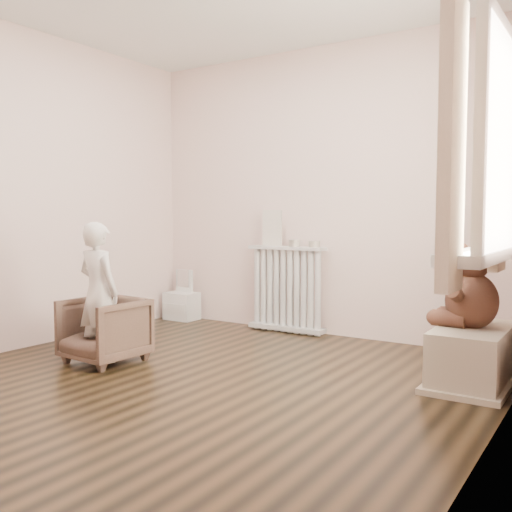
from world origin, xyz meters
The scene contains 18 objects.
floor centered at (0.00, 0.00, 0.00)m, with size 3.60×3.60×0.01m, color black.
back_wall centered at (0.00, 1.80, 1.30)m, with size 3.60×0.02×2.60m, color white.
left_wall centered at (-1.80, 0.00, 1.30)m, with size 0.02×3.60×2.60m, color white.
right_wall centered at (1.80, 0.00, 1.30)m, with size 0.02×3.60×2.60m, color white.
window centered at (1.76, 0.30, 1.45)m, with size 0.03×0.90×1.10m, color white.
window_sill centered at (1.67, 0.30, 0.87)m, with size 0.22×1.10×0.06m, color silver.
curtain_left centered at (1.65, -0.27, 1.39)m, with size 0.06×0.26×1.30m, color beige.
curtain_right centered at (1.65, 0.87, 1.39)m, with size 0.06×0.26×1.30m, color beige.
radiator centered at (-0.31, 1.68, 0.39)m, with size 0.76×0.14×0.80m, color silver.
paper_doll centered at (-0.46, 1.68, 0.97)m, with size 0.20×0.02×0.34m, color beige.
tin_a centered at (-0.23, 1.68, 0.83)m, with size 0.10×0.10×0.06m, color #A59E8C.
tin_b centered at (-0.02, 1.68, 0.83)m, with size 0.10×0.10×0.06m, color #A59E8C.
toy_vanity centered at (-1.55, 1.65, 0.28)m, with size 0.33×0.24×0.52m, color silver.
armchair centered at (-0.89, 0.00, 0.24)m, with size 0.51×0.53×0.48m, color brown.
child centered at (-0.89, -0.05, 0.53)m, with size 0.37×0.24×1.02m, color silver.
toy_bench centered at (1.52, 0.90, 0.20)m, with size 0.42×0.79×0.37m, color #B8A990.
teddy_bear centered at (1.50, 0.90, 0.67)m, with size 0.43×0.33×0.53m, color #3A2016, non-canonical shape.
plush_cat centered at (1.66, 0.63, 1.00)m, with size 0.15×0.25×0.21m, color slate, non-canonical shape.
Camera 1 is at (2.30, -2.88, 1.08)m, focal length 40.00 mm.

